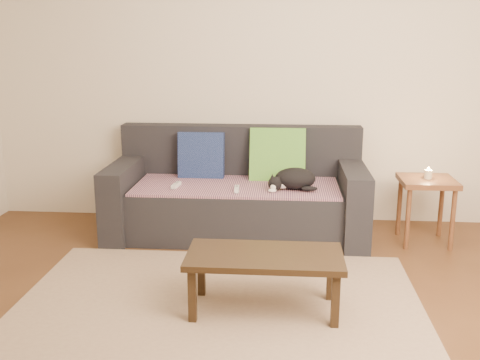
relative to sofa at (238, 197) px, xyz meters
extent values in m
plane|color=brown|center=(0.00, -1.57, -0.31)|extent=(4.50, 4.50, 0.00)
cube|color=beige|center=(0.00, 0.43, 0.99)|extent=(4.50, 0.04, 2.60)
cube|color=#232328|center=(0.00, -0.07, -0.10)|extent=(1.70, 0.78, 0.42)
cube|color=#232328|center=(0.00, 0.33, 0.34)|extent=(2.10, 0.18, 0.45)
cube|color=#232328|center=(-0.95, -0.07, -0.01)|extent=(0.20, 0.90, 0.60)
cube|color=#232328|center=(0.95, -0.07, -0.01)|extent=(0.20, 0.90, 0.60)
cube|color=#3D2444|center=(0.00, -0.09, 0.12)|extent=(1.66, 0.74, 0.02)
cube|color=#11204B|center=(-0.33, 0.17, 0.32)|extent=(0.39, 0.14, 0.40)
cube|color=#0E5B38|center=(0.33, 0.17, 0.32)|extent=(0.47, 0.25, 0.48)
ellipsoid|color=black|center=(0.48, -0.19, 0.22)|extent=(0.36, 0.30, 0.17)
sphere|color=black|center=(0.32, -0.26, 0.19)|extent=(0.13, 0.13, 0.11)
sphere|color=white|center=(0.30, -0.30, 0.17)|extent=(0.05, 0.05, 0.05)
ellipsoid|color=black|center=(0.58, -0.29, 0.16)|extent=(0.13, 0.07, 0.04)
cube|color=white|center=(-0.48, -0.20, 0.15)|extent=(0.06, 0.15, 0.03)
cube|color=white|center=(0.02, -0.29, 0.15)|extent=(0.04, 0.15, 0.03)
cube|color=brown|center=(1.52, -0.13, 0.20)|extent=(0.42, 0.42, 0.04)
cylinder|color=brown|center=(1.35, -0.30, -0.07)|extent=(0.04, 0.04, 0.49)
cylinder|color=brown|center=(1.69, -0.30, -0.07)|extent=(0.04, 0.04, 0.49)
cylinder|color=brown|center=(1.35, 0.04, -0.07)|extent=(0.04, 0.04, 0.49)
cylinder|color=brown|center=(1.69, 0.04, -0.07)|extent=(0.04, 0.04, 0.49)
cylinder|color=beige|center=(1.52, -0.13, 0.26)|extent=(0.06, 0.06, 0.07)
sphere|color=#FFBF59|center=(1.52, -0.13, 0.30)|extent=(0.02, 0.02, 0.02)
cube|color=tan|center=(0.00, -1.42, -0.30)|extent=(2.50, 1.80, 0.01)
cube|color=black|center=(0.28, -1.43, 0.04)|extent=(0.92, 0.46, 0.04)
cube|color=black|center=(-0.12, -1.61, -0.14)|extent=(0.05, 0.05, 0.33)
cube|color=black|center=(0.69, -1.61, -0.14)|extent=(0.05, 0.05, 0.33)
cube|color=black|center=(-0.12, -1.26, -0.14)|extent=(0.05, 0.05, 0.33)
cube|color=black|center=(0.69, -1.26, -0.14)|extent=(0.05, 0.05, 0.33)
camera|label=1|loc=(0.39, -4.54, 1.28)|focal=42.00mm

